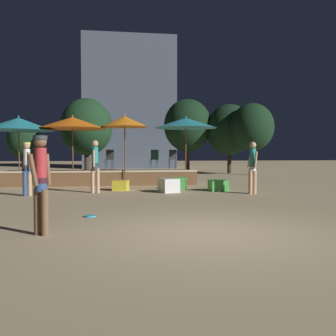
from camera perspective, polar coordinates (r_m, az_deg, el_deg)
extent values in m
plane|color=tan|center=(6.75, 6.05, -9.87)|extent=(120.00, 120.00, 0.00)
cube|color=brown|center=(17.39, -10.41, -1.44)|extent=(8.61, 2.43, 0.59)
cube|color=#CCB793|center=(16.19, -10.59, -0.53)|extent=(8.61, 0.12, 0.08)
cylinder|color=brown|center=(16.52, 2.71, 1.75)|extent=(0.05, 0.05, 2.52)
cone|color=teal|center=(16.57, 2.72, 6.88)|extent=(2.74, 2.74, 0.45)
sphere|color=teal|center=(16.59, 2.72, 7.78)|extent=(0.08, 0.08, 0.08)
cylinder|color=brown|center=(16.49, -14.31, 1.56)|extent=(0.05, 0.05, 2.45)
cone|color=orange|center=(16.54, -14.36, 6.68)|extent=(2.89, 2.89, 0.50)
sphere|color=orange|center=(16.56, -14.37, 7.67)|extent=(0.08, 0.08, 0.08)
cylinder|color=brown|center=(16.91, -21.75, 1.33)|extent=(0.05, 0.05, 2.36)
cone|color=teal|center=(16.95, -21.82, 6.23)|extent=(2.91, 2.91, 0.54)
sphere|color=teal|center=(16.98, -21.84, 7.27)|extent=(0.08, 0.08, 0.08)
cylinder|color=brown|center=(16.03, -6.59, 1.73)|extent=(0.05, 0.05, 2.53)
cone|color=orange|center=(16.08, -6.61, 7.05)|extent=(2.02, 2.02, 0.45)
sphere|color=orange|center=(16.11, -6.62, 7.99)|extent=(0.08, 0.08, 0.08)
cube|color=#4CC651|center=(14.63, 1.91, -2.35)|extent=(0.57, 0.57, 0.46)
cube|color=#4CC651|center=(14.16, 7.65, -2.64)|extent=(0.65, 0.65, 0.41)
cube|color=yellow|center=(14.30, -7.21, -2.64)|extent=(0.67, 0.67, 0.38)
cube|color=white|center=(13.48, 0.11, -2.68)|extent=(0.77, 0.77, 0.50)
cylinder|color=brown|center=(6.80, -18.26, -6.46)|extent=(0.13, 0.13, 0.80)
cylinder|color=brown|center=(6.92, -19.26, -6.32)|extent=(0.13, 0.13, 0.80)
cylinder|color=#2D4C7F|center=(6.80, -18.82, -2.40)|extent=(0.21, 0.21, 0.24)
cylinder|color=#B22D33|center=(6.79, -18.85, 0.35)|extent=(0.21, 0.21, 0.61)
cylinder|color=brown|center=(6.91, -17.85, -0.18)|extent=(0.14, 0.15, 0.55)
cylinder|color=brown|center=(6.67, -19.87, -0.29)|extent=(0.18, 0.21, 0.55)
sphere|color=brown|center=(6.78, -18.90, 3.85)|extent=(0.22, 0.22, 0.22)
cylinder|color=#333842|center=(6.79, -18.91, 4.40)|extent=(0.24, 0.24, 0.07)
cylinder|color=tan|center=(13.51, -10.65, -1.92)|extent=(0.13, 0.13, 0.87)
cylinder|color=tan|center=(13.56, -11.40, -1.91)|extent=(0.13, 0.13, 0.87)
cylinder|color=#3F3F47|center=(13.51, -11.04, 0.26)|extent=(0.22, 0.22, 0.24)
cylinder|color=teal|center=(13.50, -11.06, 1.76)|extent=(0.22, 0.22, 0.67)
cylinder|color=tan|center=(13.68, -10.88, 1.49)|extent=(0.10, 0.14, 0.60)
cylinder|color=tan|center=(13.32, -11.24, 1.46)|extent=(0.10, 0.11, 0.59)
sphere|color=tan|center=(13.50, -11.07, 3.67)|extent=(0.24, 0.24, 0.24)
cylinder|color=#2D4C7F|center=(13.18, -21.00, -2.24)|extent=(0.13, 0.13, 0.82)
cylinder|color=tan|center=(13.26, -20.33, -2.20)|extent=(0.13, 0.13, 0.82)
cylinder|color=#2D4C7F|center=(13.19, -20.69, -0.08)|extent=(0.21, 0.21, 0.24)
cylinder|color=white|center=(13.18, -20.71, 1.37)|extent=(0.21, 0.21, 0.63)
cylinder|color=tan|center=(13.03, -20.35, 1.07)|extent=(0.17, 0.18, 0.57)
cylinder|color=tan|center=(13.33, -21.06, 1.08)|extent=(0.16, 0.17, 0.57)
sphere|color=tan|center=(13.18, -20.74, 3.23)|extent=(0.22, 0.22, 0.22)
cylinder|color=#D8D14C|center=(13.18, -20.74, 3.53)|extent=(0.25, 0.25, 0.07)
cylinder|color=tan|center=(13.39, 13.06, -2.04)|extent=(0.13, 0.13, 0.84)
cylinder|color=tan|center=(13.29, 12.44, -2.07)|extent=(0.13, 0.13, 0.84)
cylinder|color=white|center=(13.31, 12.77, 0.08)|extent=(0.22, 0.22, 0.24)
cylinder|color=teal|center=(13.30, 12.79, 1.55)|extent=(0.22, 0.22, 0.64)
cylinder|color=tan|center=(13.45, 12.35, 1.27)|extent=(0.13, 0.24, 0.57)
cylinder|color=tan|center=(13.16, 13.22, 1.24)|extent=(0.12, 0.18, 0.58)
sphere|color=tan|center=(13.31, 12.80, 3.42)|extent=(0.23, 0.23, 0.23)
cylinder|color=#2D3338|center=(17.11, -9.58, 0.52)|extent=(0.02, 0.02, 0.45)
cylinder|color=#2D3338|center=(17.04, -8.61, 0.51)|extent=(0.02, 0.02, 0.45)
cylinder|color=#2D3338|center=(17.40, -9.32, 0.55)|extent=(0.02, 0.02, 0.45)
cylinder|color=#2D3338|center=(17.33, -8.36, 0.54)|extent=(0.02, 0.02, 0.45)
cylinder|color=#2D3338|center=(17.21, -8.97, 1.28)|extent=(0.40, 0.40, 0.02)
cube|color=#2D3338|center=(17.37, -8.83, 2.03)|extent=(0.36, 0.12, 0.45)
cylinder|color=#2D3338|center=(18.11, 1.10, 0.64)|extent=(0.02, 0.02, 0.45)
cylinder|color=#2D3338|center=(18.08, 0.16, 0.64)|extent=(0.02, 0.02, 0.45)
cylinder|color=#2D3338|center=(17.81, 1.21, 0.62)|extent=(0.02, 0.02, 0.45)
cylinder|color=#2D3338|center=(17.78, 0.25, 0.61)|extent=(0.02, 0.02, 0.45)
cylinder|color=#2D3338|center=(17.94, 0.68, 1.35)|extent=(0.40, 0.40, 0.02)
cube|color=#2D3338|center=(17.77, 0.74, 2.06)|extent=(0.36, 0.05, 0.45)
cylinder|color=#1E4C47|center=(17.58, -1.82, 0.59)|extent=(0.02, 0.02, 0.45)
cylinder|color=#1E4C47|center=(17.51, -2.77, 0.59)|extent=(0.02, 0.02, 0.45)
cylinder|color=#1E4C47|center=(17.29, -1.57, 0.56)|extent=(0.02, 0.02, 0.45)
cylinder|color=#1E4C47|center=(17.22, -2.54, 0.56)|extent=(0.02, 0.02, 0.45)
cylinder|color=#1E4C47|center=(17.39, -2.18, 1.32)|extent=(0.40, 0.40, 0.02)
cube|color=#1E4C47|center=(17.22, -2.04, 2.05)|extent=(0.36, 0.08, 0.45)
cylinder|color=#33B2D8|center=(8.56, -11.81, -7.18)|extent=(0.25, 0.25, 0.03)
cylinder|color=#3D2B1C|center=(26.27, 9.33, 0.93)|extent=(0.28, 0.28, 1.60)
ellipsoid|color=black|center=(26.31, 9.37, 5.80)|extent=(3.19, 3.19, 3.51)
cylinder|color=#3D2B1C|center=(24.34, -21.08, 0.33)|extent=(0.28, 0.28, 1.29)
ellipsoid|color=black|center=(24.34, -21.13, 3.95)|extent=(1.98, 1.98, 2.17)
cylinder|color=#3D2B1C|center=(26.43, 3.01, 1.23)|extent=(0.28, 0.28, 1.84)
ellipsoid|color=black|center=(26.49, 3.02, 6.49)|extent=(3.35, 3.35, 3.68)
cylinder|color=#3D2B1C|center=(24.87, 12.64, 1.09)|extent=(0.28, 0.28, 1.83)
ellipsoid|color=black|center=(24.92, 12.69, 6.11)|extent=(2.81, 2.81, 3.09)
cylinder|color=#3D2B1C|center=(21.78, -12.27, 0.60)|extent=(0.28, 0.28, 1.58)
ellipsoid|color=#19381E|center=(21.82, -12.32, 6.14)|extent=(2.93, 2.93, 3.22)
cube|color=#4C5666|center=(36.24, -5.93, 9.69)|extent=(8.54, 4.14, 12.16)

